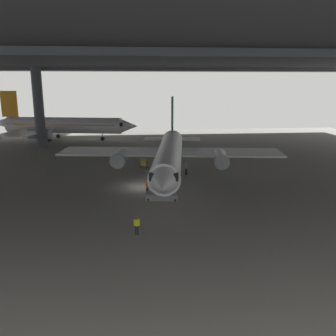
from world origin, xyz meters
The scene contains 8 objects.
ground_plane centered at (0.00, 0.00, 0.00)m, with size 110.00×110.00×0.00m, color gray.
hangar_structure centered at (-0.08, 13.79, 16.18)m, with size 121.00×99.00×16.82m.
airplane_main centered at (3.66, 3.92, 3.26)m, with size 31.94×32.81×10.44m.
boarding_stairs centered at (1.87, -5.07, 0.71)m, with size 4.14×1.99×4.44m.
crew_worker_near_nose centered at (-0.96, -14.45, 0.95)m, with size 0.55×0.24×1.66m.
crew_worker_by_stairs centered at (0.39, -2.98, 0.94)m, with size 0.41×0.42×1.66m.
airplane_distant centered at (-17.13, 39.04, 3.33)m, with size 34.05×33.35×10.82m.
baggage_tug centered at (0.50, 11.60, 0.53)m, with size 1.35×2.24×0.90m.
Camera 1 is at (-1.04, -42.98, 12.67)m, focal length 38.39 mm.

